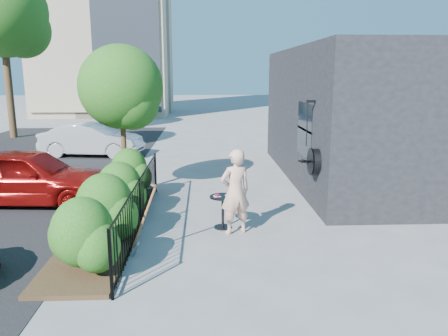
{
  "coord_description": "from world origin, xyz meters",
  "views": [
    {
      "loc": [
        -0.13,
        -8.9,
        3.24
      ],
      "look_at": [
        0.29,
        0.51,
        1.2
      ],
      "focal_mm": 35.0,
      "sensor_mm": 36.0,
      "label": 1
    }
  ],
  "objects_px": {
    "street_tree_far": "(3,18)",
    "car_red": "(27,176)",
    "woman": "(235,192)",
    "patio_tree": "(123,92)",
    "shovel": "(143,224)",
    "cafe_table": "(223,206)",
    "car_silver": "(92,140)"
  },
  "relations": [
    {
      "from": "street_tree_far",
      "to": "car_red",
      "type": "height_order",
      "value": "street_tree_far"
    },
    {
      "from": "street_tree_far",
      "to": "woman",
      "type": "height_order",
      "value": "street_tree_far"
    },
    {
      "from": "patio_tree",
      "to": "shovel",
      "type": "bearing_deg",
      "value": -76.67
    },
    {
      "from": "cafe_table",
      "to": "car_silver",
      "type": "height_order",
      "value": "car_silver"
    },
    {
      "from": "street_tree_far",
      "to": "car_silver",
      "type": "relative_size",
      "value": 2.07
    },
    {
      "from": "car_silver",
      "to": "woman",
      "type": "bearing_deg",
      "value": -141.94
    },
    {
      "from": "car_red",
      "to": "patio_tree",
      "type": "bearing_deg",
      "value": -68.3
    },
    {
      "from": "car_red",
      "to": "car_silver",
      "type": "bearing_deg",
      "value": 4.46
    },
    {
      "from": "car_red",
      "to": "car_silver",
      "type": "distance_m",
      "value": 6.6
    },
    {
      "from": "woman",
      "to": "street_tree_far",
      "type": "bearing_deg",
      "value": -74.21
    },
    {
      "from": "cafe_table",
      "to": "woman",
      "type": "height_order",
      "value": "woman"
    },
    {
      "from": "patio_tree",
      "to": "cafe_table",
      "type": "relative_size",
      "value": 5.24
    },
    {
      "from": "car_silver",
      "to": "cafe_table",
      "type": "bearing_deg",
      "value": -142.24
    },
    {
      "from": "street_tree_far",
      "to": "car_red",
      "type": "relative_size",
      "value": 1.98
    },
    {
      "from": "cafe_table",
      "to": "woman",
      "type": "relative_size",
      "value": 0.42
    },
    {
      "from": "patio_tree",
      "to": "street_tree_far",
      "type": "relative_size",
      "value": 0.48
    },
    {
      "from": "street_tree_far",
      "to": "shovel",
      "type": "height_order",
      "value": "street_tree_far"
    },
    {
      "from": "car_red",
      "to": "car_silver",
      "type": "height_order",
      "value": "car_red"
    },
    {
      "from": "patio_tree",
      "to": "street_tree_far",
      "type": "height_order",
      "value": "street_tree_far"
    },
    {
      "from": "woman",
      "to": "car_red",
      "type": "xyz_separation_m",
      "value": [
        -5.09,
        2.34,
        -0.17
      ]
    },
    {
      "from": "shovel",
      "to": "car_red",
      "type": "bearing_deg",
      "value": 134.66
    },
    {
      "from": "street_tree_far",
      "to": "car_silver",
      "type": "xyz_separation_m",
      "value": [
        5.3,
        -5.35,
        -5.26
      ]
    },
    {
      "from": "street_tree_far",
      "to": "woman",
      "type": "relative_size",
      "value": 4.68
    },
    {
      "from": "woman",
      "to": "car_silver",
      "type": "xyz_separation_m",
      "value": [
        -5.12,
        8.94,
        -0.23
      ]
    },
    {
      "from": "shovel",
      "to": "car_silver",
      "type": "relative_size",
      "value": 0.34
    },
    {
      "from": "patio_tree",
      "to": "cafe_table",
      "type": "height_order",
      "value": "patio_tree"
    },
    {
      "from": "street_tree_far",
      "to": "shovel",
      "type": "relative_size",
      "value": 6.06
    },
    {
      "from": "patio_tree",
      "to": "car_red",
      "type": "xyz_separation_m",
      "value": [
        -2.37,
        -0.75,
        -2.05
      ]
    },
    {
      "from": "cafe_table",
      "to": "shovel",
      "type": "height_order",
      "value": "shovel"
    },
    {
      "from": "patio_tree",
      "to": "car_silver",
      "type": "xyz_separation_m",
      "value": [
        -2.4,
        5.85,
        -2.11
      ]
    },
    {
      "from": "woman",
      "to": "cafe_table",
      "type": "bearing_deg",
      "value": -73.13
    },
    {
      "from": "woman",
      "to": "shovel",
      "type": "bearing_deg",
      "value": 10.77
    }
  ]
}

